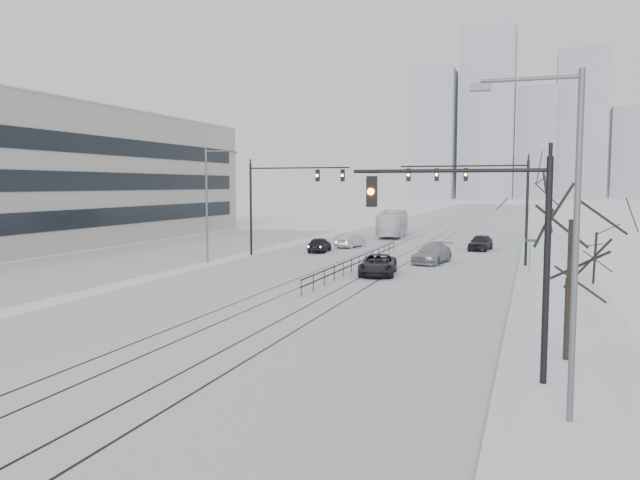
{
  "coord_description": "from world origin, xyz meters",
  "views": [
    {
      "loc": [
        11.99,
        -13.67,
        6.16
      ],
      "look_at": [
        1.11,
        17.97,
        3.2
      ],
      "focal_mm": 35.0,
      "sensor_mm": 36.0,
      "label": 1
    }
  ],
  "objects": [
    {
      "name": "ground",
      "position": [
        0.0,
        0.0,
        0.0
      ],
      "size": [
        500.0,
        500.0,
        0.0
      ],
      "primitive_type": "plane",
      "color": "white",
      "rests_on": "ground"
    },
    {
      "name": "road",
      "position": [
        0.0,
        60.0,
        0.01
      ],
      "size": [
        22.0,
        260.0,
        0.02
      ],
      "primitive_type": "cube",
      "color": "silver",
      "rests_on": "ground"
    },
    {
      "name": "sidewalk_east",
      "position": [
        13.5,
        60.0,
        0.08
      ],
      "size": [
        5.0,
        260.0,
        0.16
      ],
      "primitive_type": "cube",
      "color": "white",
      "rests_on": "ground"
    },
    {
      "name": "curb",
      "position": [
        11.05,
        60.0,
        0.06
      ],
      "size": [
        0.1,
        260.0,
        0.12
      ],
      "primitive_type": "cube",
      "color": "gray",
      "rests_on": "ground"
    },
    {
      "name": "parking_strip",
      "position": [
        -20.0,
        35.0,
        0.01
      ],
      "size": [
        14.0,
        60.0,
        0.03
      ],
      "primitive_type": "cube",
      "color": "silver",
      "rests_on": "ground"
    },
    {
      "name": "tram_rails",
      "position": [
        -0.0,
        40.0,
        0.02
      ],
      "size": [
        5.3,
        180.0,
        0.01
      ],
      "color": "black",
      "rests_on": "ground"
    },
    {
      "name": "office_building",
      "position": [
        -37.97,
        35.0,
        7.06
      ],
      "size": [
        20.2,
        62.2,
        14.11
      ],
      "color": "#B0AEA7",
      "rests_on": "ground"
    },
    {
      "name": "skyline",
      "position": [
        5.02,
        273.63,
        30.65
      ],
      "size": [
        96.0,
        48.0,
        72.0
      ],
      "color": "#979AA5",
      "rests_on": "ground"
    },
    {
      "name": "traffic_mast_near",
      "position": [
        10.79,
        6.0,
        4.56
      ],
      "size": [
        6.1,
        0.37,
        7.0
      ],
      "color": "black",
      "rests_on": "ground"
    },
    {
      "name": "traffic_mast_ne",
      "position": [
        8.15,
        34.99,
        5.76
      ],
      "size": [
        9.6,
        0.37,
        8.0
      ],
      "color": "black",
      "rests_on": "ground"
    },
    {
      "name": "traffic_mast_nw",
      "position": [
        -8.52,
        36.0,
        5.57
      ],
      "size": [
        9.1,
        0.37,
        8.0
      ],
      "color": "black",
      "rests_on": "ground"
    },
    {
      "name": "street_light_east",
      "position": [
        12.7,
        3.0,
        5.21
      ],
      "size": [
        2.73,
        0.25,
        9.0
      ],
      "color": "#595B60",
      "rests_on": "ground"
    },
    {
      "name": "street_light_west",
      "position": [
        -12.2,
        30.0,
        5.21
      ],
      "size": [
        2.73,
        0.25,
        9.0
      ],
      "color": "#595B60",
      "rests_on": "ground"
    },
    {
      "name": "bare_tree",
      "position": [
        13.2,
        9.0,
        4.49
      ],
      "size": [
        4.4,
        4.4,
        6.1
      ],
      "color": "black",
      "rests_on": "ground"
    },
    {
      "name": "median_fence",
      "position": [
        0.0,
        30.0,
        0.53
      ],
      "size": [
        0.06,
        24.0,
        1.0
      ],
      "color": "black",
      "rests_on": "ground"
    },
    {
      "name": "street_sign",
      "position": [
        11.8,
        32.0,
        1.61
      ],
      "size": [
        0.7,
        0.06,
        2.4
      ],
      "color": "#595B60",
      "rests_on": "ground"
    },
    {
      "name": "sedan_sb_inner",
      "position": [
        -6.56,
        40.15,
        0.69
      ],
      "size": [
        2.08,
        4.23,
        1.39
      ],
      "primitive_type": "imported",
      "rotation": [
        0.0,
        0.0,
        3.25
      ],
      "color": "black",
      "rests_on": "ground"
    },
    {
      "name": "sedan_sb_outer",
      "position": [
        -5.02,
        45.05,
        0.71
      ],
      "size": [
        2.18,
        4.48,
        1.41
      ],
      "primitive_type": "imported",
      "rotation": [
        0.0,
        0.0,
        2.98
      ],
      "color": "#B0B4B8",
      "rests_on": "ground"
    },
    {
      "name": "sedan_nb_front",
      "position": [
        2.0,
        27.56,
        0.71
      ],
      "size": [
        3.08,
        5.37,
        1.41
      ],
      "primitive_type": "imported",
      "rotation": [
        0.0,
        0.0,
        0.15
      ],
      "color": "black",
      "rests_on": "ground"
    },
    {
      "name": "sedan_nb_right",
      "position": [
        4.49,
        35.33,
        0.75
      ],
      "size": [
        2.89,
        5.46,
        1.51
      ],
      "primitive_type": "imported",
      "rotation": [
        0.0,
        0.0,
        -0.15
      ],
      "color": "#929599",
      "rests_on": "ground"
    },
    {
      "name": "sedan_nb_far",
      "position": [
        7.31,
        46.55,
        0.74
      ],
      "size": [
        2.28,
        4.55,
        1.49
      ],
      "primitive_type": "imported",
      "rotation": [
        0.0,
        0.0,
        -0.12
      ],
      "color": "black",
      "rests_on": "ground"
    },
    {
      "name": "box_truck",
      "position": [
        -3.91,
        59.21,
        1.54
      ],
      "size": [
        3.75,
        11.3,
        3.09
      ],
      "primitive_type": "imported",
      "rotation": [
        0.0,
        0.0,
        3.25
      ],
      "color": "silver",
      "rests_on": "ground"
    }
  ]
}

